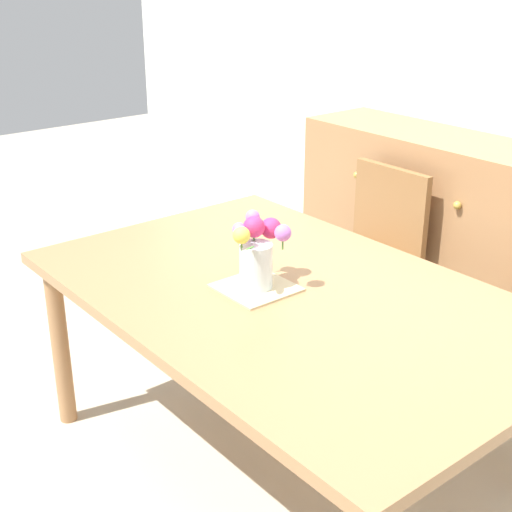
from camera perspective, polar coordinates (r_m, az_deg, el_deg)
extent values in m
plane|color=#B7AD99|center=(2.84, 2.40, -16.49)|extent=(12.00, 12.00, 0.00)
cube|color=#9E7047|center=(2.45, 2.67, -3.22)|extent=(1.80, 1.14, 0.04)
cylinder|color=#9E7047|center=(3.01, -15.16, -6.76)|extent=(0.07, 0.07, 0.70)
cylinder|color=#9E7047|center=(3.46, -0.31, -1.93)|extent=(0.07, 0.07, 0.70)
cube|color=olive|center=(3.38, 8.10, -0.79)|extent=(0.42, 0.42, 0.04)
cylinder|color=olive|center=(3.26, 7.99, -6.42)|extent=(0.04, 0.04, 0.44)
cylinder|color=olive|center=(3.48, 3.69, -4.22)|extent=(0.04, 0.04, 0.44)
cylinder|color=olive|center=(3.50, 12.06, -4.53)|extent=(0.04, 0.04, 0.44)
cylinder|color=olive|center=(3.71, 7.81, -2.61)|extent=(0.04, 0.04, 0.44)
cube|color=olive|center=(3.43, 10.52, 3.51)|extent=(0.42, 0.04, 0.42)
cylinder|color=olive|center=(2.97, 15.65, -10.19)|extent=(0.04, 0.04, 0.44)
cylinder|color=olive|center=(3.24, 19.46, -7.78)|extent=(0.04, 0.04, 0.44)
cube|color=#9E7047|center=(3.72, 13.56, 1.69)|extent=(1.40, 0.44, 1.00)
sphere|color=#B7933D|center=(3.64, 7.95, 6.33)|extent=(0.04, 0.04, 0.04)
sphere|color=#B7933D|center=(3.28, 15.55, 3.86)|extent=(0.04, 0.04, 0.04)
sphere|color=#B7933D|center=(3.77, 7.62, 0.49)|extent=(0.04, 0.04, 0.04)
sphere|color=#B7933D|center=(3.43, 14.86, -2.47)|extent=(0.04, 0.04, 0.04)
cube|color=#CCB789|center=(2.45, 0.00, -2.50)|extent=(0.24, 0.24, 0.01)
cylinder|color=silver|center=(2.42, 0.00, -0.77)|extent=(0.11, 0.11, 0.15)
sphere|color=#D12D66|center=(2.46, 1.18, 2.20)|extent=(0.07, 0.07, 0.07)
cylinder|color=#478438|center=(2.47, 1.17, 1.81)|extent=(0.01, 0.01, 0.04)
sphere|color=#EFD14C|center=(2.35, -1.15, 1.65)|extent=(0.06, 0.06, 0.06)
cylinder|color=#478438|center=(2.36, -1.15, 1.05)|extent=(0.01, 0.01, 0.05)
sphere|color=#B266C6|center=(2.46, -0.26, 3.09)|extent=(0.05, 0.05, 0.05)
cylinder|color=#478438|center=(2.47, -0.26, 2.32)|extent=(0.01, 0.01, 0.07)
sphere|color=#D12D66|center=(2.41, -0.16, 2.31)|extent=(0.07, 0.07, 0.07)
cylinder|color=#478438|center=(2.42, -0.16, 1.65)|extent=(0.01, 0.01, 0.06)
sphere|color=#B266C6|center=(2.40, -1.34, 2.11)|extent=(0.05, 0.05, 0.05)
cylinder|color=#478438|center=(2.41, -1.33, 1.50)|extent=(0.01, 0.01, 0.05)
sphere|color=#B266C6|center=(2.36, 2.13, 1.83)|extent=(0.06, 0.06, 0.06)
cylinder|color=#478438|center=(2.37, 2.12, 1.17)|extent=(0.01, 0.01, 0.06)
ellipsoid|color=#478438|center=(2.42, 0.06, 2.16)|extent=(0.07, 0.06, 0.02)
ellipsoid|color=#478438|center=(2.31, -0.46, 0.65)|extent=(0.06, 0.07, 0.03)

